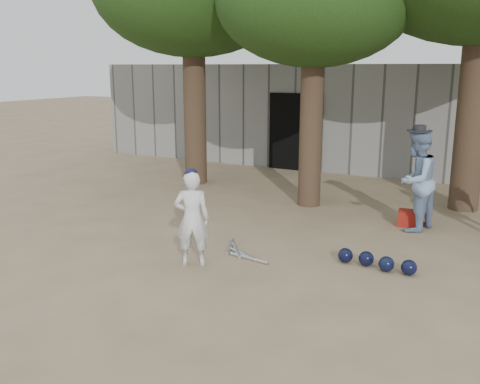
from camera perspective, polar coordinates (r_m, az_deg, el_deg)
The scene contains 7 objects.
ground at distance 8.41m, azimuth -6.87°, elevation -7.26°, with size 70.00×70.00×0.00m, color #937C5E.
boy_player at distance 8.00m, azimuth -5.14°, elevation -2.84°, with size 0.53×0.35×1.45m, color silver.
spectator_blue at distance 10.15m, azimuth 18.24°, elevation 1.18°, with size 0.90×0.70×1.86m, color #7B97BE.
red_bag at distance 10.54m, azimuth 17.65°, elevation -2.70°, with size 0.42×0.32×0.30m, color #A71616.
back_building at distance 17.44m, azimuth 12.82°, elevation 8.21°, with size 16.00×5.24×3.00m.
helmet_row at distance 8.24m, azimuth 14.32°, elevation -7.17°, with size 1.19×0.31×0.23m.
bat_pile at distance 8.64m, azimuth -0.08°, elevation -6.40°, with size 1.05×0.79×0.06m.
Camera 1 is at (4.54, -6.45, 2.93)m, focal length 40.00 mm.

